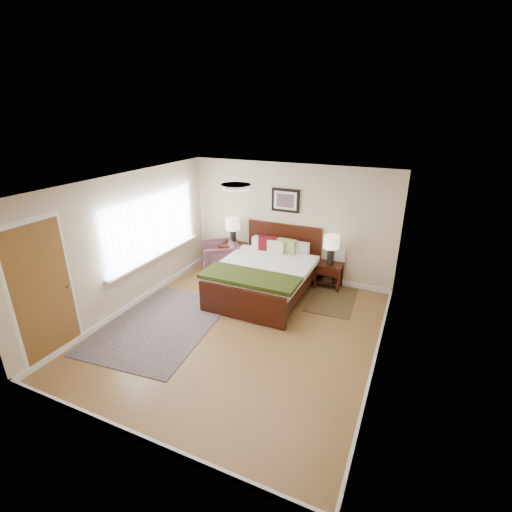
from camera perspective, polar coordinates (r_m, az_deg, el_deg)
name	(u,v)px	position (r m, az deg, el deg)	size (l,w,h in m)	color
floor	(239,331)	(6.46, -2.66, -11.39)	(5.00, 5.00, 0.00)	olive
back_wall	(290,222)	(8.04, 5.27, 5.22)	(4.50, 0.04, 2.50)	beige
front_wall	(125,351)	(4.09, -19.47, -13.60)	(4.50, 0.04, 2.50)	beige
left_wall	(127,243)	(7.12, -19.24, 1.85)	(0.04, 5.00, 2.50)	beige
right_wall	(386,290)	(5.32, 19.36, -4.95)	(0.04, 5.00, 2.50)	beige
ceiling	(236,184)	(5.50, -3.12, 10.96)	(4.50, 5.00, 0.02)	white
window	(154,227)	(7.54, -15.49, 4.38)	(0.11, 2.72, 1.32)	silver
door	(43,293)	(6.13, -29.90, -4.97)	(0.06, 1.00, 2.18)	silver
ceil_fixture	(236,187)	(5.51, -3.11, 10.60)	(0.44, 0.44, 0.08)	white
bed	(265,270)	(7.37, 1.47, -2.12)	(1.81, 2.20, 1.18)	#361308
wall_art	(285,200)	(7.93, 4.55, 8.52)	(0.62, 0.05, 0.50)	black
nightstand_left	(233,249)	(8.54, -3.56, 1.01)	(0.53, 0.48, 0.63)	#361308
nightstand_right	(329,273)	(7.89, 11.15, -2.56)	(0.54, 0.40, 0.53)	#361308
lamp_left	(233,226)	(8.38, -3.58, 4.56)	(0.32, 0.32, 0.61)	black
lamp_right	(331,245)	(7.67, 11.51, 1.72)	(0.32, 0.32, 0.61)	black
armchair	(220,257)	(8.48, -5.50, -0.22)	(0.78, 0.81, 0.73)	brown
rug_persian	(160,324)	(6.82, -14.54, -10.10)	(1.79, 2.53, 0.01)	#0B1838
rug_navy	(332,300)	(7.54, 11.58, -6.57)	(0.87, 1.30, 0.01)	black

